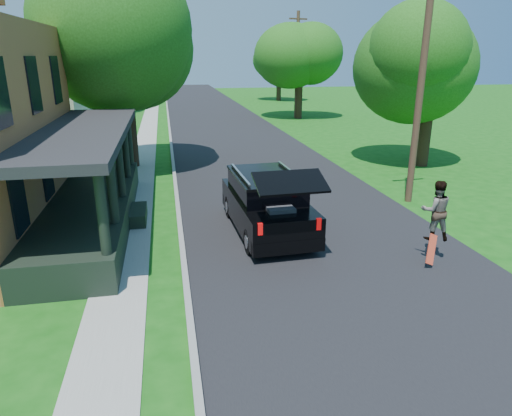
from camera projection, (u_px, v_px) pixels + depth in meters
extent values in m
plane|color=#125110|center=(366.00, 294.00, 10.48)|extent=(140.00, 140.00, 0.00)
cube|color=black|center=(235.00, 141.00, 29.09)|extent=(8.00, 120.00, 0.02)
cube|color=gray|center=(171.00, 144.00, 28.35)|extent=(0.15, 120.00, 0.12)
cube|color=gray|center=(145.00, 145.00, 28.07)|extent=(1.30, 120.00, 0.03)
cube|color=gray|center=(4.00, 230.00, 14.33)|extent=(6.50, 1.20, 0.03)
cube|color=black|center=(92.00, 211.00, 14.68)|extent=(2.40, 10.00, 0.90)
cube|color=black|center=(82.00, 132.00, 13.87)|extent=(2.60, 10.30, 0.25)
cube|color=#B4AB9F|center=(20.00, 99.00, 29.55)|extent=(8.00, 8.00, 5.00)
pyramid|color=black|center=(7.00, 21.00, 28.05)|extent=(12.78, 12.78, 2.20)
cube|color=#B4AB9F|center=(67.00, 85.00, 44.43)|extent=(8.00, 8.00, 5.00)
pyramid|color=black|center=(61.00, 33.00, 42.94)|extent=(12.78, 12.78, 2.20)
cube|color=black|center=(267.00, 210.00, 14.03)|extent=(2.17, 4.78, 0.91)
cube|color=black|center=(266.00, 186.00, 13.94)|extent=(1.94, 2.99, 0.59)
cube|color=black|center=(266.00, 176.00, 13.84)|extent=(1.98, 3.09, 0.09)
cube|color=black|center=(291.00, 182.00, 11.43)|extent=(1.86, 1.05, 0.41)
cube|color=#313236|center=(280.00, 215.00, 12.62)|extent=(0.77, 0.67, 0.48)
cube|color=#BABBBF|center=(240.00, 174.00, 13.64)|extent=(0.17, 2.59, 0.06)
cube|color=#BABBBF|center=(291.00, 171.00, 13.99)|extent=(0.17, 2.59, 0.06)
cube|color=#990505|center=(260.00, 229.00, 11.60)|extent=(0.13, 0.07, 0.32)
cube|color=#990505|center=(319.00, 224.00, 11.95)|extent=(0.13, 0.07, 0.32)
cylinder|color=black|center=(230.00, 207.00, 15.37)|extent=(0.29, 0.74, 0.73)
cylinder|color=black|center=(279.00, 203.00, 15.75)|extent=(0.29, 0.74, 0.73)
cylinder|color=black|center=(251.00, 242.00, 12.51)|extent=(0.29, 0.74, 0.73)
cylinder|color=black|center=(310.00, 236.00, 12.89)|extent=(0.29, 0.74, 0.73)
imported|color=black|center=(436.00, 210.00, 11.90)|extent=(0.89, 0.76, 1.61)
cube|color=#AD270E|center=(431.00, 249.00, 11.76)|extent=(0.49, 0.43, 0.74)
cylinder|color=black|center=(130.00, 129.00, 21.97)|extent=(0.81, 0.81, 3.72)
sphere|color=#2E8322|center=(122.00, 41.00, 20.71)|extent=(8.26, 8.26, 6.30)
sphere|color=#2E8322|center=(125.00, 7.00, 19.87)|extent=(7.16, 7.16, 5.46)
sphere|color=#2E8322|center=(114.00, 25.00, 21.00)|extent=(7.34, 7.34, 5.60)
cylinder|color=black|center=(92.00, 93.00, 43.27)|extent=(0.78, 0.78, 3.57)
sphere|color=#2E8322|center=(88.00, 53.00, 42.11)|extent=(7.14, 7.14, 5.53)
sphere|color=#2E8322|center=(88.00, 39.00, 41.35)|extent=(6.19, 6.19, 4.80)
sphere|color=#2E8322|center=(84.00, 46.00, 42.41)|extent=(6.35, 6.35, 4.92)
cylinder|color=black|center=(425.00, 134.00, 22.24)|extent=(0.64, 0.64, 3.16)
sphere|color=#2E8322|center=(433.00, 61.00, 21.17)|extent=(5.90, 5.90, 5.35)
sphere|color=#2E8322|center=(449.00, 34.00, 20.53)|extent=(5.12, 5.12, 4.64)
sphere|color=#2E8322|center=(420.00, 48.00, 21.33)|extent=(5.25, 5.25, 4.76)
cylinder|color=black|center=(299.00, 98.00, 39.18)|extent=(0.75, 0.75, 3.53)
sphere|color=#2E8322|center=(300.00, 53.00, 38.01)|extent=(7.38, 7.38, 5.72)
sphere|color=#2E8322|center=(305.00, 36.00, 37.25)|extent=(6.40, 6.40, 4.95)
sphere|color=#2E8322|center=(295.00, 45.00, 38.28)|extent=(6.56, 6.56, 5.08)
cylinder|color=black|center=(279.00, 88.00, 54.84)|extent=(0.65, 0.65, 3.07)
sphere|color=#2E8322|center=(279.00, 61.00, 53.87)|extent=(5.37, 5.37, 4.52)
sphere|color=#2E8322|center=(283.00, 52.00, 53.44)|extent=(4.66, 4.66, 3.92)
sphere|color=#2E8322|center=(274.00, 57.00, 53.87)|extent=(4.78, 4.78, 4.02)
cylinder|color=#472D21|center=(421.00, 86.00, 15.85)|extent=(0.26, 0.26, 8.39)
cylinder|color=#472D21|center=(297.00, 66.00, 38.86)|extent=(0.33, 0.33, 8.72)
cube|color=#472D21|center=(298.00, 19.00, 37.68)|extent=(1.66, 0.55, 0.13)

